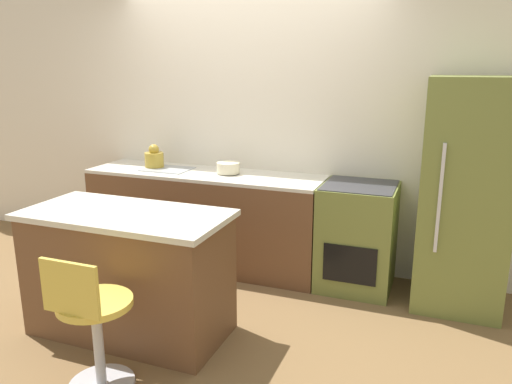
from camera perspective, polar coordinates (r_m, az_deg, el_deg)
ground_plane at (r=4.49m, az=-3.65°, el=-10.09°), size 14.00×14.00×0.00m
wall_back at (r=4.72m, az=-0.57°, el=7.62°), size 8.00×0.06×2.60m
back_counter at (r=4.73m, az=-5.80°, el=-3.03°), size 2.23×0.60×0.90m
kitchen_island at (r=3.63m, az=-14.32°, el=-8.92°), size 1.41×0.69×0.89m
oven_range at (r=4.31m, az=11.48°, el=-5.00°), size 0.61×0.62×0.90m
refrigerator at (r=4.11m, az=22.78°, el=-0.38°), size 0.64×0.69×1.77m
stool_chair at (r=3.08m, az=-18.12°, el=-14.34°), size 0.43×0.43×0.86m
kettle at (r=4.90m, az=-11.56°, el=3.84°), size 0.18×0.18×0.22m
mixing_bowl at (r=4.54m, az=-3.20°, el=2.79°), size 0.21×0.21×0.10m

